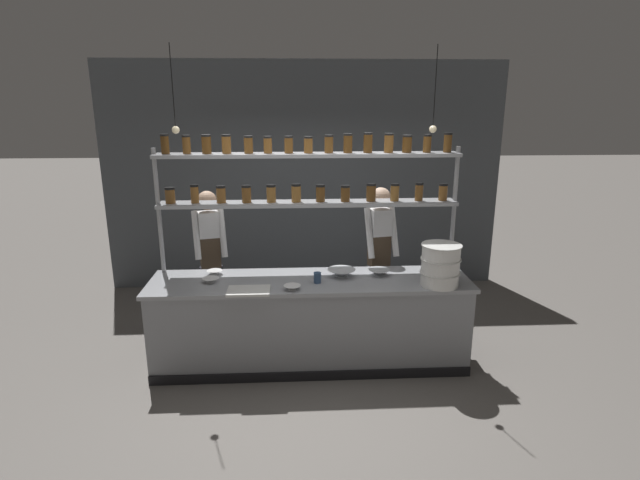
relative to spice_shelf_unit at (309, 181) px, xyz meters
The scene contains 15 objects.
ground_plane 1.89m from the spice_shelf_unit, 90.24° to the right, with size 40.00×40.00×0.00m, color slate.
back_wall 2.06m from the spice_shelf_unit, 90.04° to the left, with size 5.62×0.12×3.20m, color #4C5156.
prep_counter 1.44m from the spice_shelf_unit, 90.23° to the right, with size 3.22×0.76×0.92m.
spice_shelf_unit is the anchor object (origin of this frame).
chef_left 1.49m from the spice_shelf_unit, 157.98° to the left, with size 0.41×0.34×1.69m.
chef_center 1.21m from the spice_shelf_unit, 20.92° to the left, with size 0.40×0.33×1.74m.
container_stack 1.55m from the spice_shelf_unit, 23.76° to the right, with size 0.39×0.39×0.41m.
cutting_board 1.27m from the spice_shelf_unit, 132.94° to the right, with size 0.40×0.26×0.02m.
prep_bowl_near_left 1.18m from the spice_shelf_unit, 18.15° to the right, with size 0.22×0.22×0.06m.
prep_bowl_center_front 1.00m from the spice_shelf_unit, 38.53° to the right, with size 0.29×0.29×0.08m.
prep_bowl_center_back 1.40m from the spice_shelf_unit, 160.10° to the right, with size 0.17×0.17×0.05m.
prep_bowl_near_right 1.12m from the spice_shelf_unit, 106.87° to the right, with size 0.16×0.16×0.04m.
prep_bowl_far_left 1.35m from the spice_shelf_unit, behind, with size 0.16×0.16×0.04m.
serving_cup_front 0.99m from the spice_shelf_unit, 81.05° to the right, with size 0.07×0.07×0.11m.
pendant_light_row 0.67m from the spice_shelf_unit, 95.52° to the right, with size 2.45×0.07×0.78m.
Camera 1 is at (-0.16, -4.71, 2.65)m, focal length 28.00 mm.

